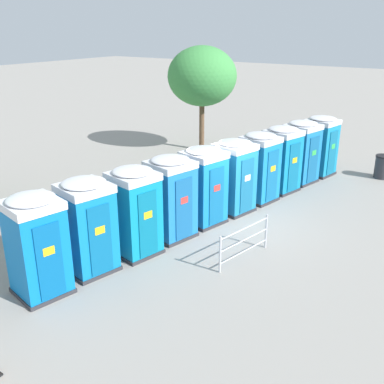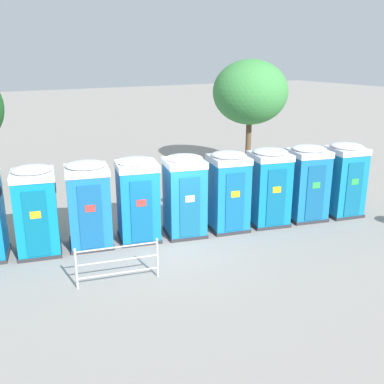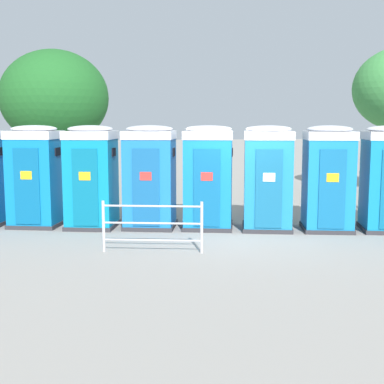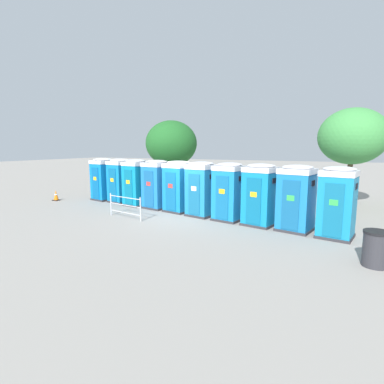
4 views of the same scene
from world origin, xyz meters
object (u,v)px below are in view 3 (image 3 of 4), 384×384
(portapotty_5, at_px, (268,177))
(portapotty_6, at_px, (328,178))
(portapotty_3, at_px, (150,176))
(street_tree_0, at_px, (54,98))
(event_barrier, at_px, (152,225))
(portapotty_4, at_px, (208,177))
(portapotty_2, at_px, (91,176))
(portapotty_1, at_px, (36,175))

(portapotty_5, xyz_separation_m, portapotty_6, (1.42, -0.28, 0.00))
(portapotty_3, height_order, portapotty_5, same)
(portapotty_6, xyz_separation_m, street_tree_0, (-7.28, 8.05, 2.18))
(street_tree_0, height_order, event_barrier, street_tree_0)
(portapotty_3, relative_size, portapotty_6, 1.00)
(street_tree_0, bearing_deg, portapotty_6, -47.87)
(portapotty_4, distance_m, portapotty_6, 2.89)
(portapotty_3, bearing_deg, portapotty_2, 171.66)
(portapotty_1, xyz_separation_m, portapotty_6, (7.07, -1.52, 0.00))
(street_tree_0, xyz_separation_m, event_barrier, (2.93, -9.69, -2.90))
(event_barrier, bearing_deg, portapotty_1, 130.68)
(portapotty_5, bearing_deg, portapotty_3, 167.49)
(portapotty_6, height_order, street_tree_0, street_tree_0)
(portapotty_1, height_order, portapotty_3, same)
(portapotty_5, distance_m, portapotty_6, 1.45)
(portapotty_5, distance_m, street_tree_0, 9.97)
(portapotty_6, bearing_deg, portapotty_5, 168.65)
(portapotty_3, distance_m, street_tree_0, 8.06)
(portapotty_3, xyz_separation_m, street_tree_0, (-3.04, 7.14, 2.18))
(portapotty_4, bearing_deg, portapotty_1, 168.31)
(portapotty_1, distance_m, event_barrier, 4.23)
(portapotty_4, xyz_separation_m, portapotty_6, (2.82, -0.64, 0.00))
(portapotty_4, distance_m, portapotty_5, 1.45)
(portapotty_1, bearing_deg, event_barrier, -49.32)
(portapotty_1, bearing_deg, portapotty_3, -12.16)
(portapotty_1, height_order, street_tree_0, street_tree_0)
(portapotty_3, bearing_deg, portapotty_1, 167.84)
(portapotty_2, distance_m, portapotty_5, 4.34)
(portapotty_2, distance_m, street_tree_0, 7.44)
(portapotty_1, relative_size, portapotty_5, 1.00)
(portapotty_5, bearing_deg, portapotty_2, 168.88)
(portapotty_6, xyz_separation_m, event_barrier, (-4.36, -1.64, -0.72))
(portapotty_3, relative_size, street_tree_0, 0.49)
(portapotty_1, height_order, portapotty_2, same)
(portapotty_3, relative_size, portapotty_5, 1.00)
(portapotty_6, bearing_deg, portapotty_3, 167.87)
(portapotty_1, bearing_deg, portapotty_6, -12.14)
(portapotty_4, relative_size, portapotty_6, 1.00)
(portapotty_2, relative_size, event_barrier, 1.26)
(portapotty_2, bearing_deg, portapotty_5, -11.12)
(street_tree_0, bearing_deg, portapotty_1, -88.18)
(portapotty_1, relative_size, portapotty_4, 1.00)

